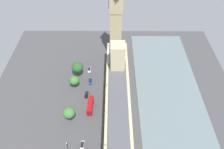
% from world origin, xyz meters
% --- Properties ---
extents(ground_plane, '(142.33, 142.33, 0.00)m').
position_xyz_m(ground_plane, '(0.00, 0.00, 0.00)').
color(ground_plane, '#424244').
extents(river_thames, '(37.11, 128.10, 0.25)m').
position_xyz_m(river_thames, '(-32.22, 0.00, 0.12)').
color(river_thames, slate).
rests_on(river_thames, ground).
extents(parliament_building, '(12.44, 72.33, 31.28)m').
position_xyz_m(parliament_building, '(-1.99, -1.47, 8.77)').
color(parliament_building, '#CCBA8E').
rests_on(parliament_building, ground).
extents(clock_tower, '(8.11, 8.11, 59.27)m').
position_xyz_m(clock_tower, '(-1.12, -40.21, 30.68)').
color(clock_tower, tan).
rests_on(clock_tower, ground).
extents(car_white_corner, '(2.00, 4.69, 1.74)m').
position_xyz_m(car_white_corner, '(15.72, -26.02, 0.89)').
color(car_white_corner, silver).
rests_on(car_white_corner, ground).
extents(car_blue_trailing, '(1.87, 4.70, 1.74)m').
position_xyz_m(car_blue_trailing, '(14.30, -15.99, 0.89)').
color(car_blue_trailing, navy).
rests_on(car_blue_trailing, ground).
extents(car_black_midblock, '(1.92, 4.44, 1.74)m').
position_xyz_m(car_black_midblock, '(15.71, -5.54, 0.89)').
color(car_black_midblock, black).
rests_on(car_black_midblock, ground).
extents(double_decker_bus_under_trees, '(2.96, 10.58, 4.75)m').
position_xyz_m(double_decker_bus_under_trees, '(12.71, 3.52, 2.63)').
color(double_decker_bus_under_trees, '#B20C0F').
rests_on(double_decker_bus_under_trees, ground).
extents(car_silver_opposite_hall, '(1.92, 4.83, 1.74)m').
position_xyz_m(car_silver_opposite_hall, '(14.95, 25.62, 0.89)').
color(car_silver_opposite_hall, '#B7B7BC').
rests_on(car_silver_opposite_hall, ground).
extents(pedestrian_far_end, '(0.67, 0.67, 1.61)m').
position_xyz_m(pedestrian_far_end, '(5.41, -12.70, 0.73)').
color(pedestrian_far_end, black).
rests_on(pedestrian_far_end, ground).
extents(pedestrian_kerbside, '(0.71, 0.65, 1.69)m').
position_xyz_m(pedestrian_kerbside, '(5.13, 15.16, 0.76)').
color(pedestrian_kerbside, '#336B60').
rests_on(pedestrian_kerbside, ground).
extents(plane_tree_near_tower, '(5.87, 5.87, 8.25)m').
position_xyz_m(plane_tree_near_tower, '(23.03, -12.10, 5.73)').
color(plane_tree_near_tower, brown).
rests_on(plane_tree_near_tower, ground).
extents(plane_tree_leading, '(7.05, 7.05, 10.92)m').
position_xyz_m(plane_tree_leading, '(21.95, -20.97, 7.89)').
color(plane_tree_leading, brown).
rests_on(plane_tree_leading, ground).
extents(plane_tree_by_river_gate, '(6.24, 6.24, 9.69)m').
position_xyz_m(plane_tree_by_river_gate, '(22.53, 11.24, 7.00)').
color(plane_tree_by_river_gate, brown).
rests_on(plane_tree_by_river_gate, ground).
extents(street_lamp_slot_10, '(0.56, 0.56, 5.97)m').
position_xyz_m(street_lamp_slot_10, '(21.89, -26.69, 4.20)').
color(street_lamp_slot_10, black).
rests_on(street_lamp_slot_10, ground).
extents(street_lamp_slot_11, '(0.56, 0.56, 6.07)m').
position_xyz_m(street_lamp_slot_11, '(21.60, 27.00, 4.26)').
color(street_lamp_slot_11, black).
rests_on(street_lamp_slot_11, ground).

